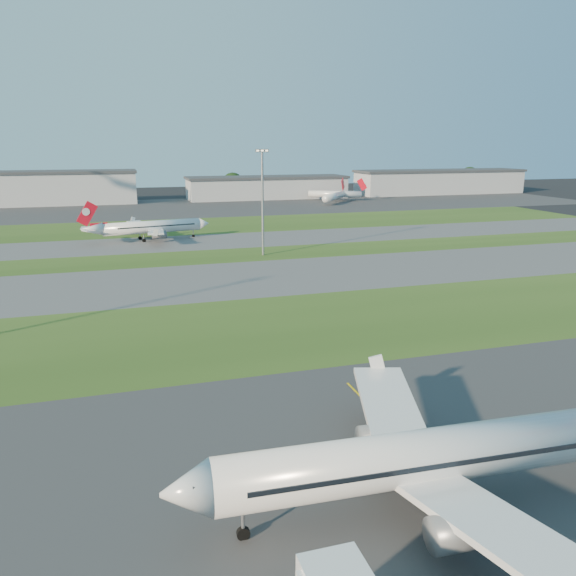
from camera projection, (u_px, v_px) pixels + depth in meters
name	position (u px, v px, depth m)	size (l,w,h in m)	color
grass_strip_a	(259.00, 329.00, 83.85)	(300.00, 34.00, 0.01)	#2A4717
taxiway_a	(220.00, 280.00, 114.44)	(300.00, 32.00, 0.01)	#515154
grass_strip_b	(202.00, 257.00, 137.61)	(300.00, 18.00, 0.01)	#2A4717
taxiway_b	(190.00, 243.00, 158.00)	(300.00, 26.00, 0.01)	#515154
grass_strip_c	(178.00, 227.00, 188.59)	(300.00, 40.00, 0.01)	#2A4717
apron_far	(163.00, 208.00, 244.20)	(400.00, 80.00, 0.01)	#333335
yellow_line	(524.00, 563.00, 37.06)	(0.25, 60.00, 0.02)	gold
airliner_parked	(430.00, 457.00, 41.60)	(39.49, 33.46, 12.32)	white
airliner_taxiing	(151.00, 227.00, 160.95)	(34.19, 28.76, 10.74)	white
mini_jet_near	(334.00, 196.00, 262.35)	(19.59, 23.13, 9.48)	white
mini_jet_far	(335.00, 194.00, 275.04)	(26.71, 13.75, 9.48)	white
light_mast_centre	(263.00, 195.00, 136.30)	(3.20, 0.70, 25.80)	gray
hangar_west	(57.00, 187.00, 257.46)	(71.40, 23.00, 15.20)	#9B9DA2
hangar_east	(267.00, 187.00, 286.09)	(81.60, 23.00, 11.20)	#9B9DA2
hangar_far_east	(440.00, 182.00, 313.97)	(96.90, 23.00, 13.20)	#9B9DA2
tree_mid_west	(114.00, 189.00, 275.13)	(9.90, 9.90, 10.80)	black
tree_mid_east	(233.00, 184.00, 294.55)	(11.55, 11.55, 12.60)	black
tree_east	(365.00, 182.00, 313.96)	(10.45, 10.45, 11.40)	black
tree_far_east	(469.00, 178.00, 337.04)	(12.65, 12.65, 13.80)	black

